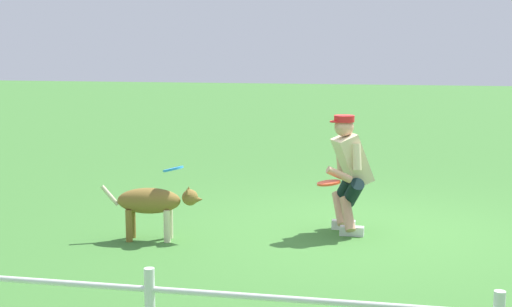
# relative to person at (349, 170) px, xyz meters

# --- Properties ---
(ground_plane) EXTENTS (60.00, 60.00, 0.00)m
(ground_plane) POSITION_rel_person_xyz_m (-0.18, -0.04, -0.70)
(ground_plane) COLOR #3E7832
(person) EXTENTS (0.51, 0.70, 1.29)m
(person) POSITION_rel_person_xyz_m (0.00, 0.00, 0.00)
(person) COLOR silver
(person) RESTS_ON ground_plane
(dog) EXTENTS (1.08, 0.37, 0.59)m
(dog) POSITION_rel_person_xyz_m (1.98, 0.74, -0.30)
(dog) COLOR olive
(dog) RESTS_ON ground_plane
(frisbee_flying) EXTENTS (0.27, 0.28, 0.10)m
(frisbee_flying) POSITION_rel_person_xyz_m (1.77, 0.70, 0.06)
(frisbee_flying) COLOR #2E97E8
(frisbee_held) EXTENTS (0.26, 0.26, 0.06)m
(frisbee_held) POSITION_rel_person_xyz_m (0.18, 0.34, -0.09)
(frisbee_held) COLOR #F44A25
(frisbee_held) RESTS_ON person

